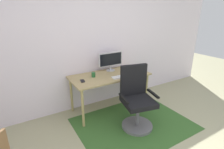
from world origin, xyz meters
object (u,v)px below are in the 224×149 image
at_px(keyboard, 123,76).
at_px(coffee_cup, 93,75).
at_px(cell_phone, 82,81).
at_px(monitor, 111,60).
at_px(office_chair, 137,102).
at_px(desk, 110,78).
at_px(computer_mouse, 134,73).

bearing_deg(keyboard, coffee_cup, 150.58).
xyz_separation_m(keyboard, cell_phone, (-0.73, 0.17, -0.00)).
distance_m(monitor, cell_phone, 0.79).
distance_m(coffee_cup, office_chair, 0.94).
xyz_separation_m(desk, office_chair, (0.10, -0.72, -0.22)).
xyz_separation_m(desk, keyboard, (0.15, -0.22, 0.08)).
distance_m(desk, coffee_cup, 0.34).
bearing_deg(cell_phone, office_chair, -33.13).
bearing_deg(coffee_cup, desk, -8.99).
xyz_separation_m(desk, coffee_cup, (-0.32, 0.05, 0.11)).
relative_size(keyboard, coffee_cup, 4.77).
xyz_separation_m(keyboard, office_chair, (-0.05, -0.50, -0.30)).
xyz_separation_m(computer_mouse, office_chair, (-0.35, -0.53, -0.30)).
distance_m(monitor, computer_mouse, 0.54).
bearing_deg(cell_phone, keyboard, -1.63).
distance_m(desk, keyboard, 0.27).
bearing_deg(monitor, computer_mouse, -52.29).
height_order(coffee_cup, office_chair, office_chair).
relative_size(monitor, computer_mouse, 5.07).
xyz_separation_m(monitor, coffee_cup, (-0.46, -0.16, -0.18)).
relative_size(computer_mouse, cell_phone, 0.74).
bearing_deg(cell_phone, coffee_cup, 31.77).
bearing_deg(coffee_cup, cell_phone, -160.06).
bearing_deg(monitor, coffee_cup, -160.72).
height_order(monitor, office_chair, monitor).
relative_size(monitor, cell_phone, 3.76).
xyz_separation_m(desk, cell_phone, (-0.58, -0.04, 0.07)).
relative_size(keyboard, cell_phone, 3.07).
xyz_separation_m(desk, computer_mouse, (0.45, -0.18, 0.09)).
distance_m(desk, computer_mouse, 0.49).
relative_size(coffee_cup, cell_phone, 0.64).
distance_m(cell_phone, office_chair, 1.00).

